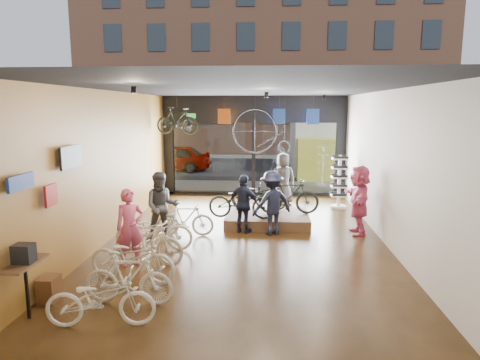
# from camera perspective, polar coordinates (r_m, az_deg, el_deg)

# --- Properties ---
(ground_plane) EXTENTS (7.00, 12.00, 0.04)m
(ground_plane) POSITION_cam_1_polar(r_m,az_deg,el_deg) (11.03, 0.72, -8.28)
(ground_plane) COLOR black
(ground_plane) RESTS_ON ground
(ceiling) EXTENTS (7.00, 12.00, 0.04)m
(ceiling) POSITION_cam_1_polar(r_m,az_deg,el_deg) (10.50, 0.77, 12.08)
(ceiling) COLOR black
(ceiling) RESTS_ON ground
(wall_left) EXTENTS (0.04, 12.00, 3.80)m
(wall_left) POSITION_cam_1_polar(r_m,az_deg,el_deg) (11.33, -17.33, 1.73)
(wall_left) COLOR #A6692F
(wall_left) RESTS_ON ground
(wall_right) EXTENTS (0.04, 12.00, 3.80)m
(wall_right) POSITION_cam_1_polar(r_m,az_deg,el_deg) (10.99, 19.41, 1.38)
(wall_right) COLOR beige
(wall_right) RESTS_ON ground
(wall_back) EXTENTS (7.00, 0.04, 3.80)m
(wall_back) POSITION_cam_1_polar(r_m,az_deg,el_deg) (4.73, -3.14, -8.60)
(wall_back) COLOR beige
(wall_back) RESTS_ON ground
(storefront) EXTENTS (7.00, 0.26, 3.80)m
(storefront) POSITION_cam_1_polar(r_m,az_deg,el_deg) (16.55, 1.84, 4.54)
(storefront) COLOR black
(storefront) RESTS_ON ground
(exit_sign) EXTENTS (0.35, 0.06, 0.18)m
(exit_sign) POSITION_cam_1_polar(r_m,az_deg,el_deg) (16.62, -6.54, 8.48)
(exit_sign) COLOR #198C26
(exit_sign) RESTS_ON storefront
(street_road) EXTENTS (30.00, 18.00, 0.02)m
(street_road) POSITION_cam_1_polar(r_m,az_deg,el_deg) (25.71, 2.50, 2.10)
(street_road) COLOR black
(street_road) RESTS_ON ground
(sidewalk_near) EXTENTS (30.00, 2.40, 0.12)m
(sidewalk_near) POSITION_cam_1_polar(r_m,az_deg,el_deg) (17.99, 1.94, -0.96)
(sidewalk_near) COLOR slate
(sidewalk_near) RESTS_ON ground
(sidewalk_far) EXTENTS (30.00, 2.00, 0.12)m
(sidewalk_far) POSITION_cam_1_polar(r_m,az_deg,el_deg) (29.67, 2.67, 3.25)
(sidewalk_far) COLOR slate
(sidewalk_far) RESTS_ON ground
(opposite_building) EXTENTS (26.00, 5.00, 14.00)m
(opposite_building) POSITION_cam_1_polar(r_m,az_deg,el_deg) (32.18, 2.86, 16.13)
(opposite_building) COLOR brown
(opposite_building) RESTS_ON ground
(street_car) EXTENTS (4.11, 1.65, 1.40)m
(street_car) POSITION_cam_1_polar(r_m,az_deg,el_deg) (23.21, -9.04, 2.93)
(street_car) COLOR gray
(street_car) RESTS_ON street_road
(box_truck) EXTENTS (2.42, 7.25, 2.86)m
(box_truck) POSITION_cam_1_polar(r_m,az_deg,el_deg) (21.71, 10.31, 4.37)
(box_truck) COLOR silver
(box_truck) RESTS_ON street_road
(floor_bike_0) EXTENTS (1.75, 0.79, 0.89)m
(floor_bike_0) POSITION_cam_1_polar(r_m,az_deg,el_deg) (7.20, -18.09, -14.88)
(floor_bike_0) COLOR beige
(floor_bike_0) RESTS_ON ground_plane
(floor_bike_1) EXTENTS (1.60, 0.53, 0.95)m
(floor_bike_1) POSITION_cam_1_polar(r_m,az_deg,el_deg) (7.80, -14.66, -12.52)
(floor_bike_1) COLOR beige
(floor_bike_1) RESTS_ON ground_plane
(floor_bike_2) EXTENTS (1.93, 1.01, 0.96)m
(floor_bike_2) POSITION_cam_1_polar(r_m,az_deg,el_deg) (8.75, -14.17, -9.98)
(floor_bike_2) COLOR beige
(floor_bike_2) RESTS_ON ground_plane
(floor_bike_3) EXTENTS (1.71, 0.83, 0.99)m
(floor_bike_3) POSITION_cam_1_polar(r_m,az_deg,el_deg) (9.61, -12.14, -8.02)
(floor_bike_3) COLOR beige
(floor_bike_3) RESTS_ON ground_plane
(floor_bike_4) EXTENTS (1.87, 0.74, 0.97)m
(floor_bike_4) POSITION_cam_1_polar(r_m,az_deg,el_deg) (10.45, -11.38, -6.61)
(floor_bike_4) COLOR beige
(floor_bike_4) RESTS_ON ground_plane
(floor_bike_5) EXTENTS (1.53, 0.48, 0.91)m
(floor_bike_5) POSITION_cam_1_polar(r_m,az_deg,el_deg) (11.46, -7.31, -5.19)
(floor_bike_5) COLOR beige
(floor_bike_5) RESTS_ON ground_plane
(display_platform) EXTENTS (2.40, 1.80, 0.30)m
(display_platform) POSITION_cam_1_polar(r_m,az_deg,el_deg) (12.63, 3.65, -5.16)
(display_platform) COLOR #483922
(display_platform) RESTS_ON ground_plane
(display_bike_left) EXTENTS (1.91, 0.80, 0.98)m
(display_bike_left) POSITION_cam_1_polar(r_m,az_deg,el_deg) (11.96, 0.21, -2.83)
(display_bike_left) COLOR black
(display_bike_left) RESTS_ON display_platform
(display_bike_mid) EXTENTS (1.77, 0.54, 1.05)m
(display_bike_mid) POSITION_cam_1_polar(r_m,az_deg,el_deg) (12.52, 6.54, -2.15)
(display_bike_mid) COLOR black
(display_bike_mid) RESTS_ON display_platform
(display_bike_right) EXTENTS (1.76, 0.81, 0.89)m
(display_bike_right) POSITION_cam_1_polar(r_m,az_deg,el_deg) (13.01, 2.53, -2.01)
(display_bike_right) COLOR black
(display_bike_right) RESTS_ON display_platform
(customer_0) EXTENTS (0.73, 0.66, 1.68)m
(customer_0) POSITION_cam_1_polar(r_m,az_deg,el_deg) (9.51, -14.44, -6.13)
(customer_0) COLOR #CC4C72
(customer_0) RESTS_ON ground_plane
(customer_1) EXTENTS (1.01, 0.88, 1.78)m
(customer_1) POSITION_cam_1_polar(r_m,az_deg,el_deg) (11.05, -10.40, -3.51)
(customer_1) COLOR #3F3F44
(customer_1) RESTS_ON ground_plane
(customer_2) EXTENTS (1.01, 0.78, 1.60)m
(customer_2) POSITION_cam_1_polar(r_m,az_deg,el_deg) (11.55, 0.52, -3.24)
(customer_2) COLOR #161C33
(customer_2) RESTS_ON ground_plane
(customer_3) EXTENTS (1.29, 1.08, 1.73)m
(customer_3) POSITION_cam_1_polar(r_m,az_deg,el_deg) (11.43, 4.32, -3.07)
(customer_3) COLOR #161C33
(customer_3) RESTS_ON ground_plane
(customer_4) EXTENTS (0.98, 0.74, 1.81)m
(customer_4) POSITION_cam_1_polar(r_m,az_deg,el_deg) (15.08, 5.76, 0.18)
(customer_4) COLOR #3F3F44
(customer_4) RESTS_ON ground_plane
(customer_5) EXTENTS (0.61, 1.75, 1.86)m
(customer_5) POSITION_cam_1_polar(r_m,az_deg,el_deg) (11.89, 15.58, -2.57)
(customer_5) COLOR #CC4C72
(customer_5) RESTS_ON ground_plane
(sunglasses_rack) EXTENTS (0.62, 0.55, 1.81)m
(sunglasses_rack) POSITION_cam_1_polar(r_m,az_deg,el_deg) (14.71, 13.09, -0.25)
(sunglasses_rack) COLOR white
(sunglasses_rack) RESTS_ON ground_plane
(wall_merch) EXTENTS (0.40, 2.40, 2.60)m
(wall_merch) POSITION_cam_1_polar(r_m,az_deg,el_deg) (8.27, -24.90, -5.82)
(wall_merch) COLOR navy
(wall_merch) RESTS_ON wall_left
(penny_farthing) EXTENTS (1.97, 0.06, 1.58)m
(penny_farthing) POSITION_cam_1_polar(r_m,az_deg,el_deg) (15.17, 3.24, 6.34)
(penny_farthing) COLOR black
(penny_farthing) RESTS_ON ceiling
(hung_bike) EXTENTS (1.64, 0.84, 0.95)m
(hung_bike) POSITION_cam_1_polar(r_m,az_deg,el_deg) (15.01, -8.39, 7.84)
(hung_bike) COLOR black
(hung_bike) RESTS_ON ceiling
(jersey_left) EXTENTS (0.45, 0.03, 0.55)m
(jersey_left) POSITION_cam_1_polar(r_m,az_deg,el_deg) (15.76, -2.15, 8.47)
(jersey_left) COLOR #CC5919
(jersey_left) RESTS_ON ceiling
(jersey_mid) EXTENTS (0.45, 0.03, 0.55)m
(jersey_mid) POSITION_cam_1_polar(r_m,az_deg,el_deg) (15.68, 5.24, 8.43)
(jersey_mid) COLOR #1E3F99
(jersey_mid) RESTS_ON ceiling
(jersey_right) EXTENTS (0.45, 0.03, 0.55)m
(jersey_right) POSITION_cam_1_polar(r_m,az_deg,el_deg) (15.76, 9.70, 8.34)
(jersey_right) COLOR #1E3F99
(jersey_right) RESTS_ON ceiling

